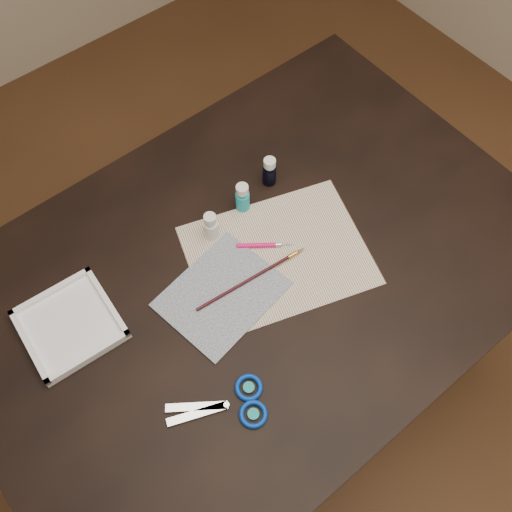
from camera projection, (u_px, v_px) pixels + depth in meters
ground at (256, 373)px, 1.92m from camera, size 3.50×3.50×0.02m
table at (256, 331)px, 1.59m from camera, size 1.30×0.90×0.75m
paper at (278, 255)px, 1.27m from camera, size 0.46×0.41×0.00m
canvas at (222, 294)px, 1.22m from camera, size 0.27×0.23×0.00m
paint_bottle_white at (211, 226)px, 1.27m from camera, size 0.04×0.04×0.08m
paint_bottle_cyan at (242, 197)px, 1.30m from camera, size 0.04×0.04×0.08m
paint_bottle_navy at (269, 171)px, 1.34m from camera, size 0.04×0.04×0.08m
paintbrush at (253, 278)px, 1.23m from camera, size 0.28×0.04×0.01m
craft_knife at (266, 245)px, 1.28m from camera, size 0.11×0.09×0.01m
scissors at (217, 411)px, 1.10m from camera, size 0.24×0.18×0.01m
palette_tray at (70, 324)px, 1.18m from camera, size 0.20×0.20×0.02m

